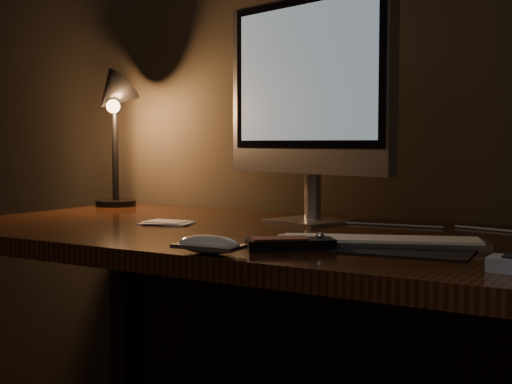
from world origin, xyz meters
The scene contains 9 objects.
desk centered at (0.00, 1.93, 0.62)m, with size 1.60×0.75×0.75m.
monitor centered at (-0.03, 2.03, 1.07)m, with size 0.50×0.19×0.54m.
keyboard centered at (0.26, 1.77, 0.76)m, with size 0.39×0.11×0.01m, color silver.
mousepad centered at (0.33, 1.74, 0.75)m, with size 0.24×0.19×0.00m, color black.
mouse centered at (0.05, 1.52, 0.76)m, with size 0.12×0.06×0.02m, color white.
media_remote centered at (0.14, 1.64, 0.76)m, with size 0.16×0.15×0.03m.
papers centered at (-0.30, 1.84, 0.75)m, with size 0.12×0.08×0.01m, color white.
desk_lamp centered at (-0.70, 2.09, 1.03)m, with size 0.19×0.21×0.41m.
cable centered at (0.29, 2.06, 0.75)m, with size 0.01×0.01×0.66m, color white.
Camera 1 is at (0.76, 0.52, 0.94)m, focal length 50.00 mm.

